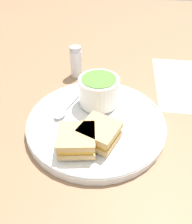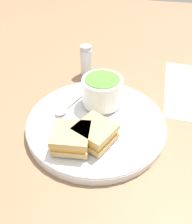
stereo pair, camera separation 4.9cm
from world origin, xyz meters
name	(u,v)px [view 2 (the right image)]	position (x,y,z in m)	size (l,w,h in m)	color
ground_plane	(96,125)	(0.00, 0.00, 0.00)	(2.40, 2.40, 0.00)	#8E6B4C
plate	(96,122)	(0.00, 0.00, 0.01)	(0.32, 0.32, 0.02)	white
soup_bowl	(102,91)	(0.00, 0.06, 0.06)	(0.10, 0.10, 0.07)	white
spoon	(65,108)	(-0.08, 0.01, 0.03)	(0.06, 0.12, 0.01)	silver
sandwich_half_near	(71,138)	(-0.03, -0.09, 0.04)	(0.08, 0.08, 0.04)	tan
sandwich_half_far	(95,133)	(0.01, -0.06, 0.04)	(0.09, 0.09, 0.04)	tan
salt_shaker	(86,61)	(-0.08, 0.22, 0.05)	(0.04, 0.04, 0.09)	silver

